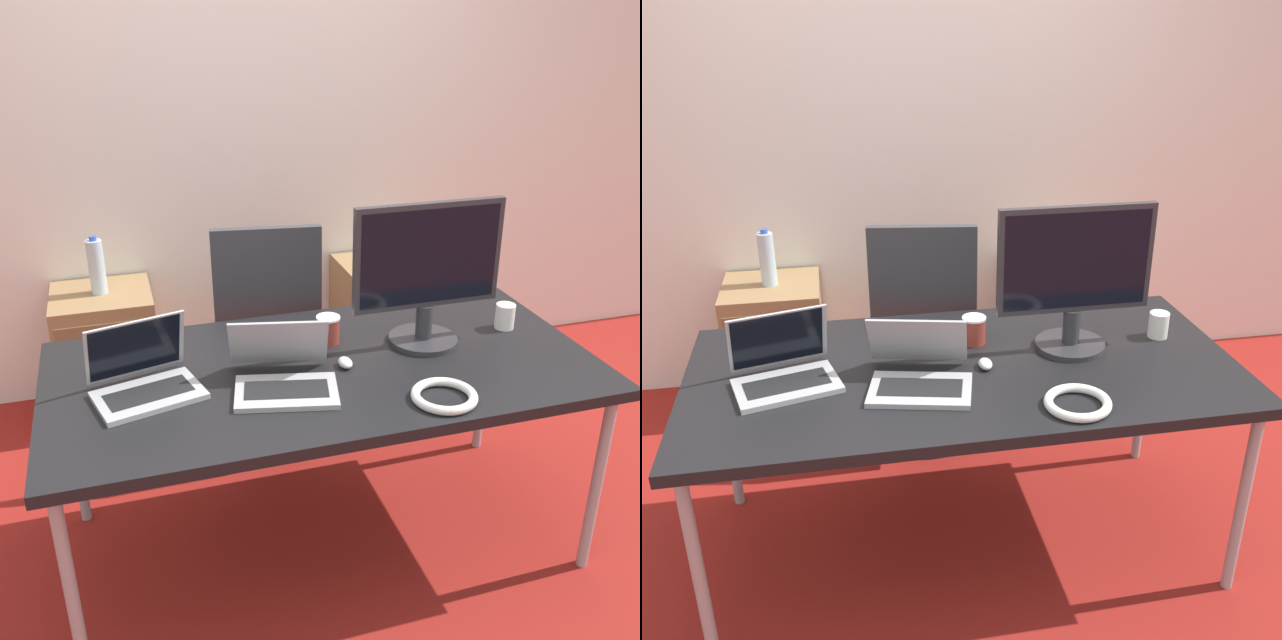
% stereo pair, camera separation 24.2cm
% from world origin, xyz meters
% --- Properties ---
extents(ground_plane, '(14.00, 14.00, 0.00)m').
position_xyz_m(ground_plane, '(0.00, 0.00, 0.00)').
color(ground_plane, maroon).
extents(wall_back, '(10.00, 0.05, 2.60)m').
position_xyz_m(wall_back, '(0.00, 1.48, 1.30)').
color(wall_back, silver).
rests_on(wall_back, ground_plane).
extents(desk, '(1.87, 0.93, 0.77)m').
position_xyz_m(desk, '(0.00, 0.00, 0.72)').
color(desk, black).
rests_on(desk, ground_plane).
extents(office_chair, '(0.56, 0.59, 1.10)m').
position_xyz_m(office_chair, '(-0.03, 0.76, 0.42)').
color(office_chair, '#232326').
rests_on(office_chair, ground_plane).
extents(cabinet_left, '(0.47, 0.45, 0.64)m').
position_xyz_m(cabinet_left, '(-0.73, 1.22, 0.32)').
color(cabinet_left, '#99754C').
rests_on(cabinet_left, ground_plane).
extents(cabinet_right, '(0.47, 0.45, 0.64)m').
position_xyz_m(cabinet_right, '(0.72, 1.22, 0.32)').
color(cabinet_right, '#99754C').
rests_on(cabinet_right, ground_plane).
extents(water_bottle, '(0.08, 0.08, 0.28)m').
position_xyz_m(water_bottle, '(-0.73, 1.23, 0.78)').
color(water_bottle, silver).
rests_on(water_bottle, cabinet_left).
extents(laptop_left, '(0.37, 0.34, 0.23)m').
position_xyz_m(laptop_left, '(-0.60, -0.01, 0.81)').
color(laptop_left, '#ADADB2').
rests_on(laptop_left, desk).
extents(laptop_right, '(0.37, 0.38, 0.21)m').
position_xyz_m(laptop_right, '(-0.17, -0.11, 0.81)').
color(laptop_right, '#ADADB2').
rests_on(laptop_right, desk).
extents(monitor, '(0.55, 0.25, 0.52)m').
position_xyz_m(monitor, '(0.40, 0.07, 1.04)').
color(monitor, '#2D2D33').
rests_on(monitor, desk).
extents(mouse, '(0.05, 0.07, 0.03)m').
position_xyz_m(mouse, '(0.07, -0.03, 0.78)').
color(mouse, silver).
rests_on(mouse, desk).
extents(coffee_cup_white, '(0.07, 0.07, 0.10)m').
position_xyz_m(coffee_cup_white, '(0.75, 0.09, 0.81)').
color(coffee_cup_white, white).
rests_on(coffee_cup_white, desk).
extents(coffee_cup_brown, '(0.09, 0.09, 0.10)m').
position_xyz_m(coffee_cup_brown, '(0.07, 0.16, 0.82)').
color(coffee_cup_brown, maroon).
rests_on(coffee_cup_brown, desk).
extents(cable_coil, '(0.21, 0.21, 0.03)m').
position_xyz_m(cable_coil, '(0.29, -0.33, 0.78)').
color(cable_coil, white).
rests_on(cable_coil, desk).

